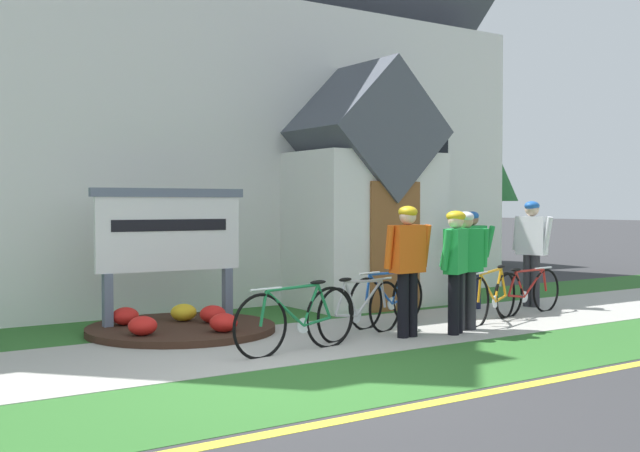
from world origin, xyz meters
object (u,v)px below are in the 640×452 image
(bicycle_black, at_px, (528,291))
(cyclist_in_red_jersey, at_px, (532,244))
(cyclist_in_orange_jersey, at_px, (408,260))
(roadside_conifer, at_px, (448,121))
(church_sign, at_px, (170,235))
(cyclist_in_yellow_jersey, at_px, (472,253))
(bicycle_blue, at_px, (388,299))
(bicycle_green, at_px, (297,319))
(cyclist_in_green_jersey, at_px, (456,262))
(bicycle_red, at_px, (493,297))
(bicycle_yellow, at_px, (361,309))
(cyclist_in_blue_jersey, at_px, (465,261))

(bicycle_black, xyz_separation_m, cyclist_in_red_jersey, (0.72, 0.55, 0.70))
(cyclist_in_orange_jersey, xyz_separation_m, roadside_conifer, (8.79, 8.68, 3.10))
(church_sign, xyz_separation_m, cyclist_in_yellow_jersey, (4.92, -0.89, -0.37))
(cyclist_in_orange_jersey, bearing_deg, bicycle_black, 11.17)
(bicycle_blue, bearing_deg, bicycle_green, -155.01)
(bicycle_black, bearing_deg, cyclist_in_green_jersey, -161.69)
(bicycle_red, height_order, bicycle_blue, bicycle_red)
(bicycle_yellow, height_order, cyclist_in_red_jersey, cyclist_in_red_jersey)
(bicycle_blue, xyz_separation_m, cyclist_in_red_jersey, (3.21, 0.17, 0.68))
(cyclist_in_yellow_jersey, bearing_deg, bicycle_yellow, -160.21)
(bicycle_blue, bearing_deg, cyclist_in_blue_jersey, -58.37)
(bicycle_red, relative_size, cyclist_in_green_jersey, 0.99)
(cyclist_in_green_jersey, bearing_deg, bicycle_black, 18.31)
(church_sign, height_order, cyclist_in_green_jersey, church_sign)
(bicycle_green, xyz_separation_m, roadside_conifer, (10.51, 8.72, 3.72))
(bicycle_black, relative_size, cyclist_in_orange_jersey, 0.99)
(cyclist_in_blue_jersey, height_order, cyclist_in_yellow_jersey, cyclist_in_blue_jersey)
(bicycle_blue, height_order, cyclist_in_orange_jersey, cyclist_in_orange_jersey)
(cyclist_in_blue_jersey, bearing_deg, bicycle_black, 16.78)
(cyclist_in_blue_jersey, height_order, cyclist_in_red_jersey, cyclist_in_red_jersey)
(cyclist_in_blue_jersey, bearing_deg, cyclist_in_green_jersey, -153.70)
(bicycle_red, height_order, cyclist_in_green_jersey, cyclist_in_green_jersey)
(church_sign, height_order, bicycle_green, church_sign)
(cyclist_in_red_jersey, bearing_deg, bicycle_red, -155.32)
(bicycle_yellow, relative_size, bicycle_green, 0.95)
(bicycle_black, distance_m, bicycle_blue, 2.52)
(bicycle_yellow, xyz_separation_m, bicycle_red, (2.35, -0.07, 0.01))
(cyclist_in_red_jersey, distance_m, roadside_conifer, 9.63)
(cyclist_in_red_jersey, bearing_deg, cyclist_in_yellow_jersey, 159.82)
(bicycle_blue, distance_m, cyclist_in_red_jersey, 3.29)
(bicycle_yellow, distance_m, bicycle_black, 3.41)
(bicycle_black, distance_m, cyclist_in_orange_jersey, 3.06)
(bicycle_red, height_order, cyclist_in_orange_jersey, cyclist_in_orange_jersey)
(bicycle_black, bearing_deg, bicycle_blue, 171.31)
(cyclist_in_red_jersey, height_order, cyclist_in_yellow_jersey, cyclist_in_red_jersey)
(cyclist_in_yellow_jersey, distance_m, cyclist_in_green_jersey, 2.57)
(bicycle_yellow, height_order, cyclist_in_yellow_jersey, cyclist_in_yellow_jersey)
(church_sign, distance_m, bicycle_red, 4.74)
(bicycle_red, relative_size, cyclist_in_orange_jersey, 0.95)
(bicycle_yellow, xyz_separation_m, bicycle_blue, (0.91, 0.58, 0.01))
(cyclist_in_red_jersey, bearing_deg, cyclist_in_orange_jersey, -162.87)
(cyclist_in_red_jersey, xyz_separation_m, roadside_conifer, (5.14, 7.55, 3.05))
(cyclist_in_green_jersey, bearing_deg, cyclist_in_blue_jersey, 26.30)
(bicycle_yellow, distance_m, bicycle_green, 1.32)
(cyclist_in_orange_jersey, bearing_deg, bicycle_blue, 65.26)
(bicycle_green, bearing_deg, cyclist_in_yellow_jersey, 19.51)
(roadside_conifer, bearing_deg, bicycle_red, -129.56)
(cyclist_in_red_jersey, xyz_separation_m, cyclist_in_yellow_jersey, (-1.01, 0.37, -0.13))
(bicycle_blue, bearing_deg, bicycle_red, -24.22)
(cyclist_in_yellow_jersey, bearing_deg, bicycle_red, -122.56)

